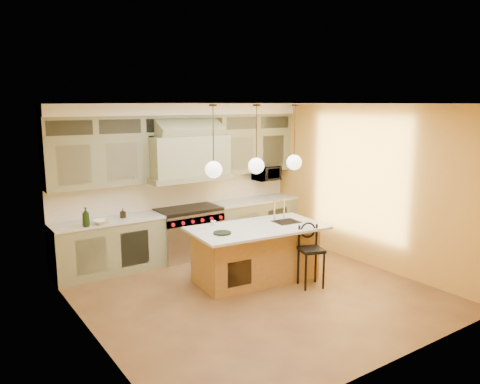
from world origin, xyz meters
TOP-DOWN VIEW (x-y plane):
  - floor at (0.00, 0.00)m, footprint 5.00×5.00m
  - ceiling at (0.00, 0.00)m, footprint 5.00×5.00m
  - wall_back at (0.00, 2.50)m, footprint 5.00×0.00m
  - wall_front at (0.00, -2.50)m, footprint 5.00×0.00m
  - wall_left at (-2.50, 0.00)m, footprint 0.00×5.00m
  - wall_right at (2.50, 0.00)m, footprint 0.00×5.00m
  - back_cabinetry at (0.00, 2.23)m, footprint 5.00×0.77m
  - range at (0.00, 2.14)m, footprint 1.20×0.74m
  - kitchen_island at (0.36, 0.45)m, footprint 2.30×1.39m
  - counter_stool at (0.91, -0.27)m, footprint 0.46×0.46m
  - microwave at (1.95, 2.25)m, footprint 0.54×0.37m
  - oil_bottle_a at (-1.98, 1.92)m, footprint 0.13×0.13m
  - oil_bottle_b at (-1.28, 2.15)m, footprint 0.09×0.09m
  - fruit_bowl at (-1.71, 1.95)m, footprint 0.29×0.29m
  - cup at (-0.21, 0.88)m, footprint 0.09×0.09m
  - pendant_left at (-0.45, 0.45)m, footprint 0.26×0.26m
  - pendant_center at (0.35, 0.45)m, footprint 0.26×0.26m
  - pendant_right at (1.15, 0.45)m, footprint 0.26×0.26m

SIDE VIEW (x-z plane):
  - floor at x=0.00m, z-range 0.00..0.00m
  - kitchen_island at x=0.36m, z-range -0.20..1.15m
  - range at x=0.00m, z-range 0.01..0.97m
  - counter_stool at x=0.91m, z-range 0.06..1.09m
  - cup at x=-0.21m, z-range 0.92..1.00m
  - fruit_bowl at x=-1.71m, z-range 0.94..1.01m
  - oil_bottle_b at x=-1.28m, z-range 0.94..1.11m
  - oil_bottle_a at x=-1.98m, z-range 0.94..1.26m
  - back_cabinetry at x=0.00m, z-range -0.02..2.88m
  - microwave at x=1.95m, z-range 1.30..1.60m
  - wall_back at x=0.00m, z-range -1.05..3.95m
  - wall_front at x=0.00m, z-range -1.05..3.95m
  - wall_left at x=-2.50m, z-range -1.05..3.95m
  - wall_right at x=2.50m, z-range -1.05..3.95m
  - pendant_left at x=-0.45m, z-range 1.39..2.50m
  - pendant_center at x=0.35m, z-range 1.39..2.50m
  - pendant_right at x=1.15m, z-range 1.39..2.50m
  - ceiling at x=0.00m, z-range 2.90..2.90m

